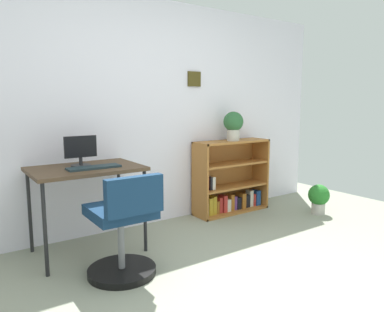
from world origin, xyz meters
name	(u,v)px	position (x,y,z in m)	size (l,w,h in m)	color
wall_back	(132,115)	(0.00, 2.15, 1.18)	(5.20, 0.12, 2.36)	white
desk	(86,175)	(-0.64, 1.73, 0.69)	(0.91, 0.63, 0.76)	#4C3724
monitor	(81,151)	(-0.66, 1.79, 0.89)	(0.28, 0.17, 0.26)	#262628
keyboard	(94,167)	(-0.61, 1.62, 0.76)	(0.44, 0.15, 0.02)	#203036
office_chair	(124,231)	(-0.58, 1.11, 0.36)	(0.52, 0.55, 0.80)	black
bookshelf_low	(229,181)	(1.16, 1.95, 0.37)	(0.95, 0.30, 0.86)	#A2652C
potted_plant_on_shelf	(233,124)	(1.17, 1.90, 1.05)	(0.23, 0.23, 0.34)	#B7B2A8
potted_plant_floor	(319,197)	(1.95, 1.26, 0.20)	(0.25, 0.25, 0.35)	#B7B2A8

